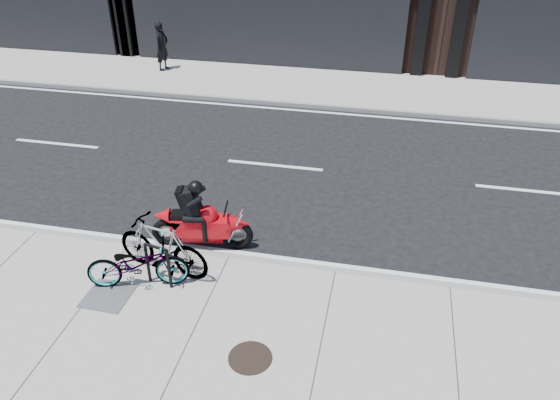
% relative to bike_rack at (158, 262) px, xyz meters
% --- Properties ---
extents(ground, '(120.00, 120.00, 0.00)m').
position_rel_bike_rack_xyz_m(ground, '(0.94, 2.96, -0.61)').
color(ground, black).
rests_on(ground, ground).
extents(sidewalk_near, '(60.00, 6.00, 0.13)m').
position_rel_bike_rack_xyz_m(sidewalk_near, '(0.94, -2.04, -0.55)').
color(sidewalk_near, gray).
rests_on(sidewalk_near, ground).
extents(sidewalk_far, '(60.00, 3.50, 0.13)m').
position_rel_bike_rack_xyz_m(sidewalk_far, '(0.94, 10.71, -0.55)').
color(sidewalk_far, gray).
rests_on(sidewalk_far, ground).
extents(bike_rack, '(0.48, 0.14, 0.82)m').
position_rel_bike_rack_xyz_m(bike_rack, '(0.00, 0.00, 0.00)').
color(bike_rack, black).
rests_on(bike_rack, sidewalk_near).
extents(bicycle_front, '(1.84, 1.07, 0.91)m').
position_rel_bike_rack_xyz_m(bicycle_front, '(-0.33, -0.09, -0.03)').
color(bicycle_front, gray).
rests_on(bicycle_front, sidewalk_near).
extents(bicycle_rear, '(1.88, 0.88, 1.09)m').
position_rel_bike_rack_xyz_m(bicycle_rear, '(-0.06, 0.36, 0.06)').
color(bicycle_rear, gray).
rests_on(bicycle_rear, sidewalk_near).
extents(motorcycle, '(1.97, 0.63, 1.47)m').
position_rel_bike_rack_xyz_m(motorcycle, '(0.39, 1.38, -0.01)').
color(motorcycle, black).
rests_on(motorcycle, ground).
extents(pedestrian, '(0.52, 0.68, 1.67)m').
position_rel_bike_rack_xyz_m(pedestrian, '(-4.48, 11.11, 0.35)').
color(pedestrian, black).
rests_on(pedestrian, sidewalk_far).
extents(manhole_cover, '(0.70, 0.70, 0.02)m').
position_rel_bike_rack_xyz_m(manhole_cover, '(1.96, -1.31, -0.47)').
color(manhole_cover, black).
rests_on(manhole_cover, sidewalk_near).
extents(utility_grate, '(0.77, 0.77, 0.02)m').
position_rel_bike_rack_xyz_m(utility_grate, '(-0.75, -0.49, -0.47)').
color(utility_grate, '#535456').
rests_on(utility_grate, sidewalk_near).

